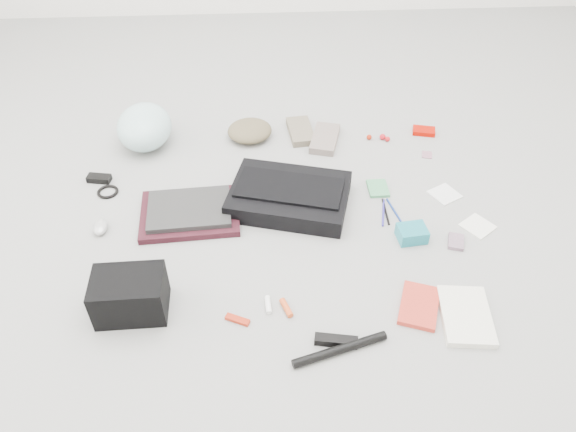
{
  "coord_description": "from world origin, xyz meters",
  "views": [
    {
      "loc": [
        -0.09,
        -1.55,
        1.46
      ],
      "look_at": [
        0.0,
        0.0,
        0.05
      ],
      "focal_mm": 35.0,
      "sensor_mm": 36.0,
      "label": 1
    }
  ],
  "objects": [
    {
      "name": "stamp_sheet",
      "position": [
        0.63,
        0.42,
        0.0
      ],
      "size": [
        0.06,
        0.06,
        0.0
      ],
      "primitive_type": "cube",
      "rotation": [
        0.0,
        0.0,
        -0.25
      ],
      "color": "#9D677A",
      "rests_on": "ground_plane"
    },
    {
      "name": "cable_coil",
      "position": [
        -0.72,
        0.23,
        0.01
      ],
      "size": [
        0.09,
        0.09,
        0.01
      ],
      "primitive_type": "torus",
      "rotation": [
        0.0,
        0.0,
        0.07
      ],
      "color": "black",
      "rests_on": "ground_plane"
    },
    {
      "name": "u_lock",
      "position": [
        0.12,
        -0.54,
        0.01
      ],
      "size": [
        0.14,
        0.06,
        0.03
      ],
      "primitive_type": "cube",
      "rotation": [
        0.0,
        0.0,
        -0.18
      ],
      "color": "black",
      "rests_on": "ground_plane"
    },
    {
      "name": "book_red",
      "position": [
        0.41,
        -0.41,
        0.01
      ],
      "size": [
        0.17,
        0.21,
        0.02
      ],
      "primitive_type": "cube",
      "rotation": [
        0.0,
        0.0,
        -0.34
      ],
      "color": "red",
      "rests_on": "ground_plane"
    },
    {
      "name": "pen_navy",
      "position": [
        0.42,
        0.06,
        0.0
      ],
      "size": [
        0.04,
        0.14,
        0.01
      ],
      "primitive_type": "cylinder",
      "rotation": [
        1.57,
        0.0,
        0.22
      ],
      "color": "navy",
      "rests_on": "ground_plane"
    },
    {
      "name": "power_brick",
      "position": [
        -0.77,
        0.31,
        0.01
      ],
      "size": [
        0.1,
        0.06,
        0.03
      ],
      "primitive_type": "cube",
      "rotation": [
        0.0,
        0.0,
        -0.17
      ],
      "color": "black",
      "rests_on": "ground_plane"
    },
    {
      "name": "pen_black",
      "position": [
        0.38,
        0.05,
        0.0
      ],
      "size": [
        0.01,
        0.15,
        0.01
      ],
      "primitive_type": "cylinder",
      "rotation": [
        1.57,
        0.0,
        -0.01
      ],
      "color": "black",
      "rests_on": "ground_plane"
    },
    {
      "name": "laptop",
      "position": [
        -0.37,
        0.08,
        0.04
      ],
      "size": [
        0.33,
        0.25,
        0.02
      ],
      "primitive_type": "cube",
      "rotation": [
        0.0,
        0.0,
        0.06
      ],
      "color": "black",
      "rests_on": "laptop_sleeve"
    },
    {
      "name": "mitten_right",
      "position": [
        0.2,
        0.54,
        0.02
      ],
      "size": [
        0.16,
        0.24,
        0.03
      ],
      "primitive_type": "cube",
      "rotation": [
        0.0,
        0.0,
        -0.26
      ],
      "color": "gray",
      "rests_on": "ground_plane"
    },
    {
      "name": "beanie",
      "position": [
        -0.14,
        0.6,
        0.04
      ],
      "size": [
        0.25,
        0.24,
        0.07
      ],
      "primitive_type": "ellipsoid",
      "rotation": [
        0.0,
        0.0,
        0.29
      ],
      "color": "brown",
      "rests_on": "ground_plane"
    },
    {
      "name": "napkin_top",
      "position": [
        0.64,
        0.15,
        0.0
      ],
      "size": [
        0.14,
        0.14,
        0.01
      ],
      "primitive_type": "cube",
      "rotation": [
        0.0,
        0.0,
        0.5
      ],
      "color": "silver",
      "rests_on": "ground_plane"
    },
    {
      "name": "book_white",
      "position": [
        0.55,
        -0.47,
        0.01
      ],
      "size": [
        0.18,
        0.25,
        0.02
      ],
      "primitive_type": "cube",
      "rotation": [
        0.0,
        0.0,
        -0.11
      ],
      "color": "silver",
      "rests_on": "ground_plane"
    },
    {
      "name": "laptop_sleeve",
      "position": [
        -0.37,
        0.08,
        0.01
      ],
      "size": [
        0.39,
        0.3,
        0.03
      ],
      "primitive_type": "cube",
      "rotation": [
        0.0,
        0.0,
        0.06
      ],
      "color": "#341019",
      "rests_on": "ground_plane"
    },
    {
      "name": "mouse",
      "position": [
        -0.7,
        0.02,
        0.02
      ],
      "size": [
        0.06,
        0.09,
        0.03
      ],
      "primitive_type": "ellipsoid",
      "rotation": [
        0.0,
        0.0,
        0.05
      ],
      "color": "#A4A4A4",
      "rests_on": "ground_plane"
    },
    {
      "name": "bike_pump",
      "position": [
        0.13,
        -0.57,
        0.01
      ],
      "size": [
        0.3,
        0.12,
        0.03
      ],
      "primitive_type": "cylinder",
      "rotation": [
        0.0,
        1.57,
        0.29
      ],
      "color": "black",
      "rests_on": "ground_plane"
    },
    {
      "name": "toiletry_tube_white",
      "position": [
        -0.09,
        -0.38,
        0.01
      ],
      "size": [
        0.02,
        0.07,
        0.02
      ],
      "primitive_type": "cylinder",
      "rotation": [
        1.57,
        0.0,
        0.06
      ],
      "color": "white",
      "rests_on": "ground_plane"
    },
    {
      "name": "multitool",
      "position": [
        -0.19,
        -0.44,
        0.01
      ],
      "size": [
        0.08,
        0.05,
        0.01
      ],
      "primitive_type": "cube",
      "rotation": [
        0.0,
        0.0,
        -0.43
      ],
      "color": "#9C210D",
      "rests_on": "ground_plane"
    },
    {
      "name": "lollipop_a",
      "position": [
        0.4,
        0.55,
        0.01
      ],
      "size": [
        0.03,
        0.03,
        0.02
      ],
      "primitive_type": "sphere",
      "rotation": [
        0.0,
        0.0,
        -0.12
      ],
      "color": "#A41E09",
      "rests_on": "ground_plane"
    },
    {
      "name": "napkin_bottom",
      "position": [
        0.72,
        -0.05,
        0.0
      ],
      "size": [
        0.15,
        0.15,
        0.01
      ],
      "primitive_type": "cube",
      "rotation": [
        0.0,
        0.0,
        0.63
      ],
      "color": "silver",
      "rests_on": "ground_plane"
    },
    {
      "name": "altoids_tin",
      "position": [
        0.66,
        0.59,
        0.01
      ],
      "size": [
        0.11,
        0.08,
        0.02
      ],
      "primitive_type": "cube",
      "rotation": [
        0.0,
        0.0,
        -0.23
      ],
      "color": "#A70A00",
      "rests_on": "ground_plane"
    },
    {
      "name": "bag_flap",
      "position": [
        0.01,
        0.13,
        0.08
      ],
      "size": [
        0.44,
        0.28,
        0.01
      ],
      "primitive_type": "cube",
      "rotation": [
        0.0,
        0.0,
        -0.26
      ],
      "color": "black",
      "rests_on": "messenger_bag"
    },
    {
      "name": "bike_helmet",
      "position": [
        -0.6,
        0.57,
        0.09
      ],
      "size": [
        0.24,
        0.3,
        0.18
      ],
      "primitive_type": "ellipsoid",
      "rotation": [
        0.0,
        0.0,
        0.02
      ],
      "color": "silver",
      "rests_on": "ground_plane"
    },
    {
      "name": "ground_plane",
      "position": [
        0.0,
        0.0,
        0.0
      ],
      "size": [
        4.0,
        4.0,
        0.0
      ],
      "primitive_type": "plane",
      "color": "gray"
    },
    {
      "name": "toiletry_tube_orange",
      "position": [
        -0.03,
        -0.4,
        0.01
      ],
      "size": [
        0.04,
        0.07,
        0.02
      ],
      "primitive_type": "cylinder",
      "rotation": [
        1.57,
        0.0,
        0.35
      ],
      "color": "#CE4A1D",
      "rests_on": "ground_plane"
    },
    {
      "name": "mitten_left",
      "position": [
        0.09,
        0.61,
        0.02
      ],
      "size": [
        0.13,
        0.22,
        0.03
      ],
      "primitive_type": "cube",
      "rotation": [
        0.0,
        0.0,
        0.11
      ],
      "color": "#6F6452",
      "rests_on": "ground_plane"
    },
    {
      "name": "messenger_bag",
      "position": [
        0.01,
        0.13,
        0.04
      ],
      "size": [
        0.52,
        0.43,
        0.08
      ],
      "primitive_type": "cube",
      "rotation": [
        0.0,
        0.0,
        -0.26
      ],
      "color": "black",
      "rests_on": "ground_plane"
    },
    {
      "name": "accordion_wallet",
      "position": [
        0.45,
        -0.09,
        0.03
      ],
      "size": [
        0.11,
        0.09,
        0.05
      ],
      "primitive_type": "cube",
      "rotation": [
        0.0,
        0.0,
        0.12
      ],
      "color": "teal",
      "rests_on": "ground_plane"
    },
    {
      "name": "camera_bag",
      "position": [
        -0.52,
        -0.37,
        0.07
      ],
      "size": [
        0.23,
        0.16,
        0.15
      ],
      "primitive_type": "cube",
      "rotation": [
        0.0,
        0.0,
        0.02
      ],
      "color": "black",
      "rests_on": "ground_plane"
    },
    {
      "name": "card_deck",
      "position": [
        0.61,
        -0.13,
        0.01
      ],
      "size": [
        0.08,
        0.09,
        0.02
      ],
      "primitive_type": "cube",
      "rotation": [
        0.0,
        0.0,
        -0.3
      ],
      "color": "gray",
      "rests_on": "ground_plane"
    },
    {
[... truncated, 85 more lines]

